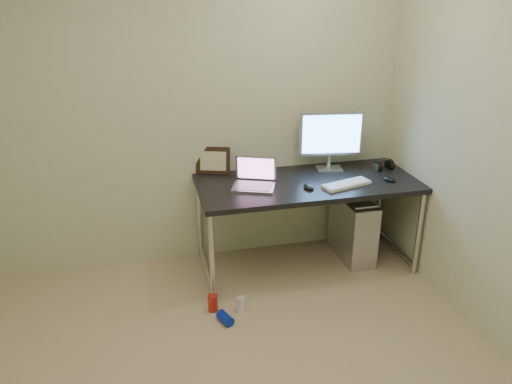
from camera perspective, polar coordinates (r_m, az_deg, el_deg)
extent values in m
cube|color=beige|center=(3.93, -8.10, 8.87)|extent=(3.50, 0.02, 2.50)
cube|color=black|center=(3.92, 5.92, 0.96)|extent=(1.72, 0.75, 0.04)
cylinder|color=silver|center=(3.61, -5.05, -7.64)|extent=(0.04, 0.04, 0.71)
cylinder|color=silver|center=(4.20, -6.46, -3.11)|extent=(0.04, 0.04, 0.71)
cylinder|color=silver|center=(4.14, 18.10, -4.61)|extent=(0.04, 0.04, 0.71)
cylinder|color=silver|center=(4.66, 13.95, -0.99)|extent=(0.04, 0.04, 0.71)
cylinder|color=silver|center=(4.04, -5.66, -8.66)|extent=(0.04, 0.67, 0.04)
cylinder|color=silver|center=(4.52, 15.53, -5.85)|extent=(0.04, 0.67, 0.04)
cube|color=silver|center=(4.30, 10.98, -4.10)|extent=(0.24, 0.52, 0.54)
cylinder|color=silver|center=(4.00, 12.52, -1.73)|extent=(0.19, 0.03, 0.03)
cylinder|color=silver|center=(4.36, 10.14, 0.52)|extent=(0.19, 0.03, 0.03)
cylinder|color=black|center=(4.46, 9.05, -1.05)|extent=(0.01, 0.16, 0.69)
cylinder|color=black|center=(4.49, 10.19, -1.28)|extent=(0.02, 0.11, 0.71)
cylinder|color=red|center=(3.67, -4.95, -12.53)|extent=(0.08, 0.08, 0.13)
cylinder|color=white|center=(3.65, -1.71, -12.74)|extent=(0.08, 0.08, 0.11)
cylinder|color=#0B25B8|center=(3.57, -3.54, -14.20)|extent=(0.12, 0.15, 0.07)
cube|color=silver|center=(3.76, -0.28, 0.56)|extent=(0.37, 0.32, 0.02)
cube|color=gray|center=(3.76, -0.28, 0.69)|extent=(0.32, 0.27, 0.00)
cube|color=gray|center=(3.83, -0.01, 2.73)|extent=(0.31, 0.16, 0.20)
cube|color=#7D4975|center=(3.83, 0.02, 2.69)|extent=(0.27, 0.14, 0.17)
cube|color=silver|center=(4.18, 8.36, 2.63)|extent=(0.23, 0.18, 0.02)
cylinder|color=silver|center=(4.18, 8.31, 3.54)|extent=(0.03, 0.03, 0.11)
cube|color=silver|center=(4.10, 8.55, 6.61)|extent=(0.52, 0.11, 0.36)
cube|color=#498ADB|center=(4.08, 8.65, 6.53)|extent=(0.47, 0.08, 0.31)
cube|color=white|center=(3.87, 10.32, 0.87)|extent=(0.41, 0.23, 0.02)
ellipsoid|color=black|center=(4.05, 14.98, 1.59)|extent=(0.11, 0.14, 0.04)
ellipsoid|color=black|center=(3.77, 6.04, 0.69)|extent=(0.07, 0.12, 0.04)
cylinder|color=black|center=(4.25, 13.69, 2.83)|extent=(0.05, 0.10, 0.10)
cylinder|color=black|center=(4.30, 15.06, 2.93)|extent=(0.05, 0.10, 0.10)
cube|color=black|center=(4.26, 14.44, 3.53)|extent=(0.12, 0.03, 0.01)
cube|color=black|center=(4.04, -4.95, 3.60)|extent=(0.29, 0.16, 0.22)
cylinder|color=silver|center=(4.07, -1.01, 2.80)|extent=(0.01, 0.01, 0.08)
cylinder|color=white|center=(4.05, -1.02, 3.46)|extent=(0.04, 0.04, 0.04)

